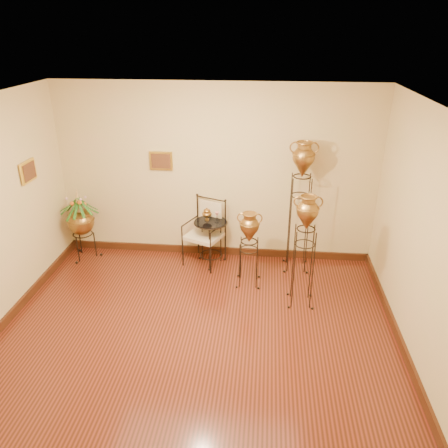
# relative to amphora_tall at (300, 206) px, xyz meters

# --- Properties ---
(ground) EXTENTS (5.00, 5.00, 0.00)m
(ground) POSITION_rel_amphora_tall_xyz_m (-1.31, -2.15, -1.05)
(ground) COLOR maroon
(ground) RESTS_ON ground
(room_shell) EXTENTS (5.02, 5.02, 2.81)m
(room_shell) POSITION_rel_amphora_tall_xyz_m (-1.31, -2.14, 0.68)
(room_shell) COLOR #D5B789
(room_shell) RESTS_ON ground
(amphora_tall) EXTENTS (0.47, 0.47, 2.06)m
(amphora_tall) POSITION_rel_amphora_tall_xyz_m (0.00, 0.00, 0.00)
(amphora_tall) COLOR black
(amphora_tall) RESTS_ON ground
(amphora_mid) EXTENTS (0.42, 0.42, 1.61)m
(amphora_mid) POSITION_rel_amphora_tall_xyz_m (0.02, -0.96, -0.24)
(amphora_mid) COLOR black
(amphora_mid) RESTS_ON ground
(amphora_short) EXTENTS (0.40, 0.40, 1.16)m
(amphora_short) POSITION_rel_amphora_tall_xyz_m (-0.72, -0.53, -0.47)
(amphora_short) COLOR black
(amphora_short) RESTS_ON ground
(planter_urn) EXTENTS (0.81, 0.81, 1.23)m
(planter_urn) POSITION_rel_amphora_tall_xyz_m (-3.46, -0.00, -0.36)
(planter_urn) COLOR black
(planter_urn) RESTS_ON ground
(armchair) EXTENTS (0.76, 0.74, 1.06)m
(armchair) POSITION_rel_amphora_tall_xyz_m (-1.46, -0.00, -0.52)
(armchair) COLOR black
(armchair) RESTS_ON ground
(side_table) EXTENTS (0.66, 0.66, 0.94)m
(side_table) POSITION_rel_amphora_tall_xyz_m (-1.35, 0.00, -0.66)
(side_table) COLOR black
(side_table) RESTS_ON ground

